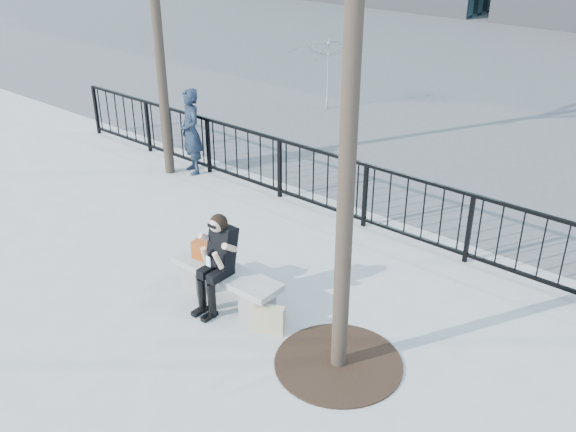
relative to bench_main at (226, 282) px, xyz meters
The scene contains 9 objects.
ground 0.30m from the bench_main, ahead, with size 120.00×120.00×0.00m, color #999893.
railing 3.01m from the bench_main, 90.00° to the left, with size 14.00×0.06×1.10m.
tree_grate 1.92m from the bench_main, ahead, with size 1.50×1.50×0.02m, color black.
bench_main is the anchor object (origin of this frame).
seated_woman 0.40m from the bench_main, 90.00° to the right, with size 0.50×0.64×1.34m.
handbag 0.53m from the bench_main, behind, with size 0.30×0.14×0.25m, color #9C4213.
shopping_bag 0.89m from the bench_main, ahead, with size 0.39×0.14×0.37m, color beige.
standing_man 4.63m from the bench_main, 142.47° to the left, with size 0.61×0.40×1.66m, color black.
vendor_umbrella 8.77m from the bench_main, 117.60° to the left, with size 1.91×1.95×1.75m, color gold.
Camera 1 is at (5.19, -5.03, 4.90)m, focal length 40.00 mm.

